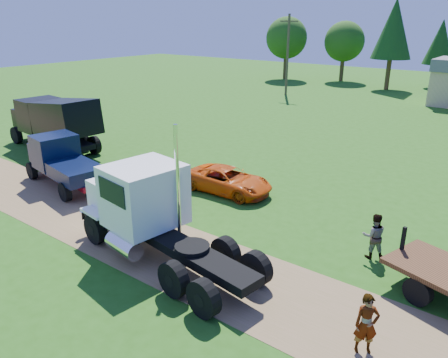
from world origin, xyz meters
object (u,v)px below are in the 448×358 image
Objects in this scene: white_semi_tractor at (146,209)px; orange_pickup at (228,180)px; navy_truck at (61,160)px; black_dump_truck at (54,120)px; spectator_a at (366,324)px.

orange_pickup is (-1.11, 6.76, -1.10)m from white_semi_tractor.
white_semi_tractor is 9.31m from navy_truck.
black_dump_truck is at bearing 91.74° from orange_pickup.
black_dump_truck is 14.21m from orange_pickup.
orange_pickup is 2.64× the size of spectator_a.
black_dump_truck is 24.89m from spectator_a.
navy_truck is at bearing 174.40° from white_semi_tractor.
black_dump_truck reaches higher than orange_pickup.
black_dump_truck is 4.96× the size of spectator_a.
black_dump_truck reaches higher than navy_truck.
spectator_a is at bearing 5.94° from white_semi_tractor.
navy_truck is 1.32× the size of orange_pickup.
orange_pickup is at bearing 8.17° from black_dump_truck.
white_semi_tractor is 6.94m from orange_pickup.
black_dump_truck is 1.88× the size of orange_pickup.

